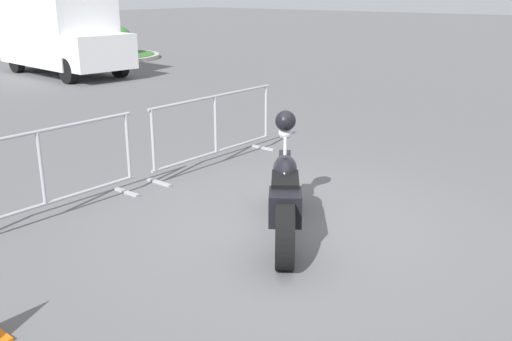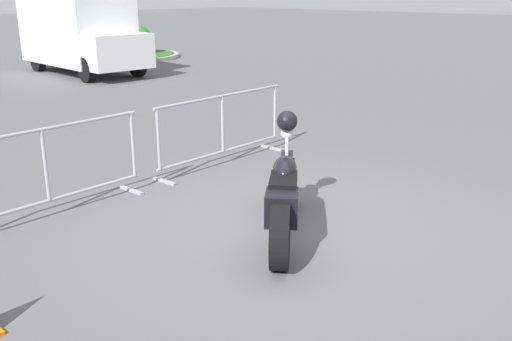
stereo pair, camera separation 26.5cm
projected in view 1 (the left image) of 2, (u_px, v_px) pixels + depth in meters
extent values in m
plane|color=#5B5B5E|center=(295.00, 227.00, 6.42)|extent=(120.00, 120.00, 0.00)
cylinder|color=black|center=(284.00, 184.00, 6.87)|extent=(0.62, 0.53, 0.64)
cylinder|color=black|center=(285.00, 237.00, 5.39)|extent=(0.62, 0.53, 0.64)
cube|color=silver|center=(285.00, 198.00, 6.10)|extent=(0.81, 0.69, 0.28)
ellipsoid|color=black|center=(285.00, 168.00, 6.19)|extent=(0.60, 0.54, 0.26)
cube|color=black|center=(285.00, 183.00, 5.86)|extent=(0.58, 0.53, 0.12)
cube|color=black|center=(285.00, 207.00, 5.58)|extent=(0.48, 0.47, 0.32)
cube|color=black|center=(285.00, 157.00, 6.76)|extent=(0.40, 0.35, 0.06)
cylinder|color=silver|center=(285.00, 148.00, 6.63)|extent=(0.06, 0.06, 0.45)
sphere|color=silver|center=(285.00, 132.00, 6.62)|extent=(0.16, 0.16, 0.16)
sphere|color=black|center=(285.00, 121.00, 6.53)|extent=(0.24, 0.24, 0.24)
cylinder|color=#9EA0A5|center=(37.00, 132.00, 6.30)|extent=(2.56, 0.07, 0.04)
cylinder|color=#9EA0A5|center=(46.00, 204.00, 6.55)|extent=(2.56, 0.07, 0.04)
cylinder|color=#9EA0A5|center=(41.00, 169.00, 6.43)|extent=(0.04, 0.04, 0.85)
cylinder|color=#9EA0A5|center=(128.00, 146.00, 7.34)|extent=(0.04, 0.04, 0.85)
cube|color=#9EA0A5|center=(127.00, 192.00, 7.47)|extent=(0.07, 0.44, 0.03)
cylinder|color=#9EA0A5|center=(215.00, 96.00, 8.39)|extent=(2.56, 0.07, 0.04)
cylinder|color=#9EA0A5|center=(216.00, 152.00, 8.65)|extent=(2.56, 0.07, 0.04)
cylinder|color=#9EA0A5|center=(153.00, 141.00, 7.61)|extent=(0.04, 0.04, 0.85)
cylinder|color=#9EA0A5|center=(215.00, 125.00, 8.52)|extent=(0.04, 0.04, 0.85)
cylinder|color=#9EA0A5|center=(266.00, 111.00, 9.43)|extent=(0.04, 0.04, 0.85)
cube|color=#9EA0A5|center=(159.00, 183.00, 7.85)|extent=(0.07, 0.44, 0.03)
cube|color=#9EA0A5|center=(263.00, 148.00, 9.57)|extent=(0.07, 0.44, 0.03)
cube|color=white|center=(56.00, 31.00, 17.77)|extent=(2.30, 4.24, 2.00)
cube|color=white|center=(101.00, 52.00, 16.26)|extent=(1.96, 1.04, 1.00)
cylinder|color=black|center=(119.00, 65.00, 17.25)|extent=(0.29, 0.74, 0.72)
cylinder|color=black|center=(69.00, 71.00, 16.09)|extent=(0.29, 0.74, 0.72)
cylinder|color=black|center=(65.00, 57.00, 19.43)|extent=(0.29, 0.74, 0.72)
cylinder|color=black|center=(17.00, 61.00, 18.27)|extent=(0.29, 0.74, 0.72)
cylinder|color=#ADA89E|center=(99.00, 56.00, 22.16)|extent=(4.69, 4.69, 0.14)
cylinder|color=#38662D|center=(98.00, 54.00, 22.14)|extent=(4.31, 4.31, 0.02)
sphere|color=#1E511E|center=(72.00, 41.00, 21.99)|extent=(1.19, 1.19, 1.19)
sphere|color=#33702D|center=(118.00, 41.00, 22.21)|extent=(1.16, 1.16, 1.16)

